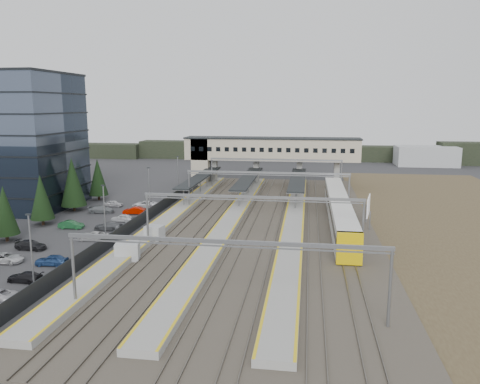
% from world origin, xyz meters
% --- Properties ---
extents(ground, '(220.00, 220.00, 0.00)m').
position_xyz_m(ground, '(0.00, 0.00, 0.00)').
color(ground, '#2B2B2D').
rests_on(ground, ground).
extents(office_building, '(24.30, 18.30, 24.30)m').
position_xyz_m(office_building, '(-36.00, 12.00, 12.19)').
color(office_building, '#3D485B').
rests_on(office_building, ground).
extents(conifer_row, '(4.42, 49.82, 9.50)m').
position_xyz_m(conifer_row, '(-22.00, -3.86, 4.84)').
color(conifer_row, black).
rests_on(conifer_row, ground).
extents(car_park, '(10.62, 44.59, 1.29)m').
position_xyz_m(car_park, '(-13.06, -7.12, 0.62)').
color(car_park, silver).
rests_on(car_park, ground).
extents(lampposts, '(0.50, 53.25, 8.07)m').
position_xyz_m(lampposts, '(-8.00, 1.25, 4.34)').
color(lampposts, slate).
rests_on(lampposts, ground).
extents(fence, '(0.08, 90.00, 2.00)m').
position_xyz_m(fence, '(-6.50, 5.00, 1.00)').
color(fence, '#26282B').
rests_on(fence, ground).
extents(relay_cabin_near, '(3.15, 2.58, 2.32)m').
position_xyz_m(relay_cabin_near, '(-2.22, -14.71, 1.16)').
color(relay_cabin_near, '#A0A3A6').
rests_on(relay_cabin_near, ground).
extents(relay_cabin_far, '(2.65, 2.34, 2.14)m').
position_xyz_m(relay_cabin_far, '(-1.82, -5.87, 1.07)').
color(relay_cabin_far, '#A0A3A6').
rests_on(relay_cabin_far, ground).
extents(rail_corridor, '(34.00, 90.00, 0.92)m').
position_xyz_m(rail_corridor, '(9.34, 5.00, 0.29)').
color(rail_corridor, '#373229').
rests_on(rail_corridor, ground).
extents(canopies, '(23.10, 30.00, 3.28)m').
position_xyz_m(canopies, '(7.00, 27.00, 3.92)').
color(canopies, black).
rests_on(canopies, ground).
extents(footbridge, '(40.40, 6.40, 11.20)m').
position_xyz_m(footbridge, '(7.70, 42.00, 7.93)').
color(footbridge, '#ACA58A').
rests_on(footbridge, ground).
extents(gantries, '(28.40, 62.28, 7.17)m').
position_xyz_m(gantries, '(12.00, 3.00, 6.00)').
color(gantries, slate).
rests_on(gantries, ground).
extents(train, '(3.03, 42.11, 3.81)m').
position_xyz_m(train, '(24.00, 7.72, 2.17)').
color(train, silver).
rests_on(train, ground).
extents(billboard, '(1.15, 5.62, 4.78)m').
position_xyz_m(billboard, '(28.31, 6.00, 3.19)').
color(billboard, slate).
rests_on(billboard, ground).
extents(treeline_far, '(170.00, 19.00, 7.00)m').
position_xyz_m(treeline_far, '(23.81, 92.28, 2.95)').
color(treeline_far, black).
rests_on(treeline_far, ground).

